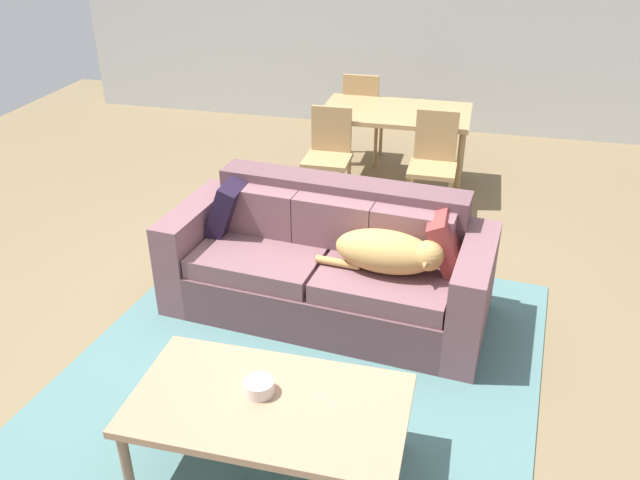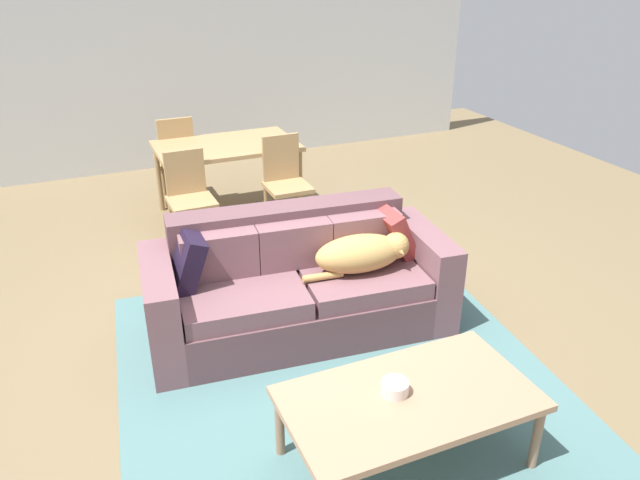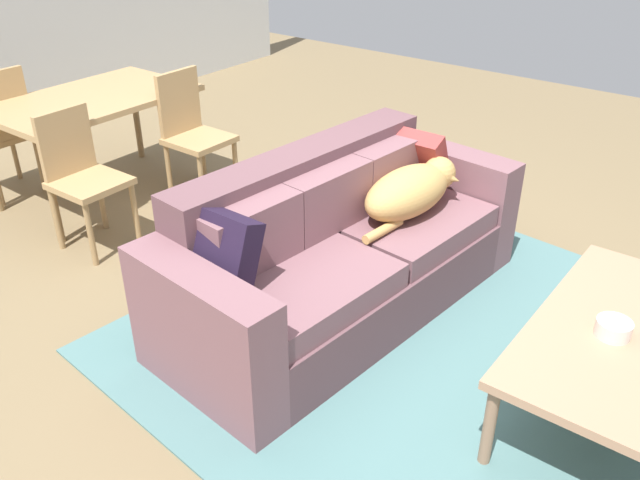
# 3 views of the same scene
# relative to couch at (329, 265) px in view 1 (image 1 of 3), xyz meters

# --- Properties ---
(ground_plane) EXTENTS (10.00, 10.00, 0.00)m
(ground_plane) POSITION_rel_couch_xyz_m (-0.02, 0.03, -0.34)
(ground_plane) COLOR #776445
(back_partition) EXTENTS (8.00, 0.12, 2.70)m
(back_partition) POSITION_rel_couch_xyz_m (-0.02, 4.03, 1.01)
(back_partition) COLOR silver
(back_partition) RESTS_ON ground
(area_rug) EXTENTS (2.99, 3.30, 0.01)m
(area_rug) POSITION_rel_couch_xyz_m (-0.01, -0.77, -0.33)
(area_rug) COLOR slate
(area_rug) RESTS_ON ground
(couch) EXTENTS (2.18, 1.07, 0.85)m
(couch) POSITION_rel_couch_xyz_m (0.00, 0.00, 0.00)
(couch) COLOR brown
(couch) RESTS_ON ground
(dog_on_left_cushion) EXTENTS (0.79, 0.37, 0.26)m
(dog_on_left_cushion) POSITION_rel_couch_xyz_m (0.42, -0.18, 0.26)
(dog_on_left_cushion) COLOR tan
(dog_on_left_cushion) RESTS_ON couch
(throw_pillow_by_left_arm) EXTENTS (0.25, 0.38, 0.40)m
(throw_pillow_by_left_arm) POSITION_rel_couch_xyz_m (-0.74, 0.13, 0.30)
(throw_pillow_by_left_arm) COLOR black
(throw_pillow_by_left_arm) RESTS_ON couch
(throw_pillow_by_right_arm) EXTENTS (0.25, 0.36, 0.38)m
(throw_pillow_by_right_arm) POSITION_rel_couch_xyz_m (0.75, -0.02, 0.29)
(throw_pillow_by_right_arm) COLOR maroon
(throw_pillow_by_right_arm) RESTS_ON couch
(coffee_table) EXTENTS (1.30, 0.72, 0.44)m
(coffee_table) POSITION_rel_couch_xyz_m (0.05, -1.45, 0.07)
(coffee_table) COLOR tan
(coffee_table) RESTS_ON ground
(bowl_on_coffee_table) EXTENTS (0.15, 0.15, 0.07)m
(bowl_on_coffee_table) POSITION_rel_couch_xyz_m (-0.01, -1.40, 0.14)
(bowl_on_coffee_table) COLOR silver
(bowl_on_coffee_table) RESTS_ON coffee_table
(dining_table) EXTENTS (1.37, 0.84, 0.74)m
(dining_table) POSITION_rel_couch_xyz_m (0.11, 2.21, 0.34)
(dining_table) COLOR tan
(dining_table) RESTS_ON ground
(dining_chair_near_left) EXTENTS (0.41, 0.41, 0.87)m
(dining_chair_near_left) POSITION_rel_couch_xyz_m (-0.39, 1.67, 0.15)
(dining_chair_near_left) COLOR tan
(dining_chair_near_left) RESTS_ON ground
(dining_chair_near_right) EXTENTS (0.40, 0.40, 0.90)m
(dining_chair_near_right) POSITION_rel_couch_xyz_m (0.53, 1.67, 0.17)
(dining_chair_near_right) COLOR tan
(dining_chair_near_right) RESTS_ON ground
(dining_chair_far_left) EXTENTS (0.40, 0.40, 0.94)m
(dining_chair_far_left) POSITION_rel_couch_xyz_m (-0.29, 2.74, 0.18)
(dining_chair_far_left) COLOR tan
(dining_chair_far_left) RESTS_ON ground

